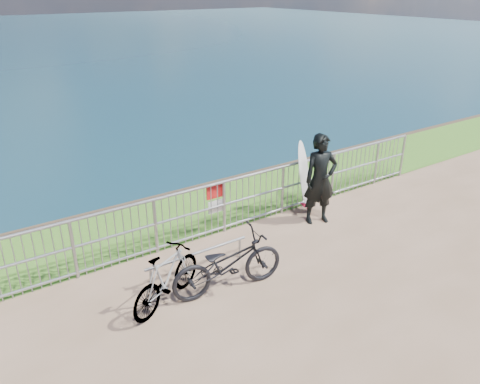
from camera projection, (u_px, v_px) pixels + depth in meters
grass_strip at (217, 205)px, 10.72m from camera, size 120.00×120.00×0.00m
railing at (245, 200)px, 9.66m from camera, size 10.06×0.10×1.13m
surfer at (320, 179)px, 9.65m from camera, size 0.81×0.66×1.93m
surfboard at (305, 179)px, 10.22m from camera, size 0.54×0.51×1.63m
bicycle_near at (228, 263)px, 7.59m from camera, size 2.00×0.91×1.02m
bicycle_far at (167, 278)px, 7.28m from camera, size 1.62×1.10×0.95m
bike_rack at (197, 255)px, 8.14m from camera, size 1.98×0.05×0.41m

